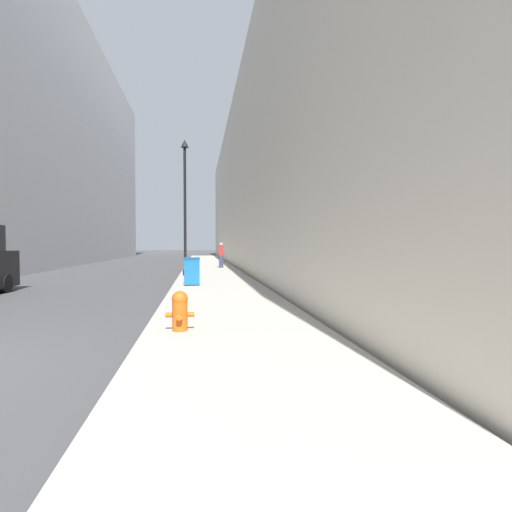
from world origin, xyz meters
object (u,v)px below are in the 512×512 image
object	(u,v)px
pedestrian_on_sidewalk	(221,255)
trash_bin	(192,271)
lamppost	(185,197)
fire_hydrant	(180,310)

from	to	relation	value
pedestrian_on_sidewalk	trash_bin	bearing A→B (deg)	-98.92
lamppost	pedestrian_on_sidewalk	xyz separation A→B (m)	(2.08, 6.10, -3.03)
fire_hydrant	lamppost	distance (m)	13.07
trash_bin	pedestrian_on_sidewalk	world-z (taller)	pedestrian_on_sidewalk
lamppost	pedestrian_on_sidewalk	bearing A→B (deg)	71.14
fire_hydrant	trash_bin	distance (m)	8.00
fire_hydrant	pedestrian_on_sidewalk	bearing A→B (deg)	84.65
lamppost	trash_bin	bearing A→B (deg)	-85.00
trash_bin	lamppost	xyz separation A→B (m)	(-0.40, 4.60, 3.31)
fire_hydrant	pedestrian_on_sidewalk	distance (m)	18.78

